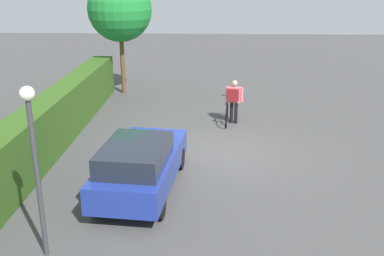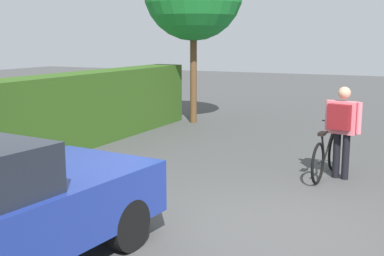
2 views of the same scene
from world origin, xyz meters
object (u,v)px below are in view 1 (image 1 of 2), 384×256
Objects in this scene: parked_car_near at (141,164)px; bicycle at (227,113)px; person_rider at (234,98)px; tree_kerbside at (120,10)px; street_lamp at (34,148)px.

parked_car_near reaches higher than bicycle.
person_rider reaches higher than bicycle.
person_rider is at bearing -131.34° from tree_kerbside.
street_lamp reaches higher than parked_car_near.
bicycle is at bearing 81.83° from person_rider.
street_lamp is (-8.70, 3.95, 1.93)m from bicycle.
tree_kerbside is at bearing 48.66° from person_rider.
street_lamp is at bearing 154.12° from person_rider.
parked_car_near is 6.33m from bicycle.
bicycle is 7.36m from tree_kerbside.
parked_car_near is 2.39× the size of bicycle.
tree_kerbside is at bearing 12.96° from parked_car_near.
street_lamp is 13.20m from tree_kerbside.
bicycle is (5.83, -2.43, -0.38)m from parked_car_near.
street_lamp is at bearing -176.38° from tree_kerbside.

